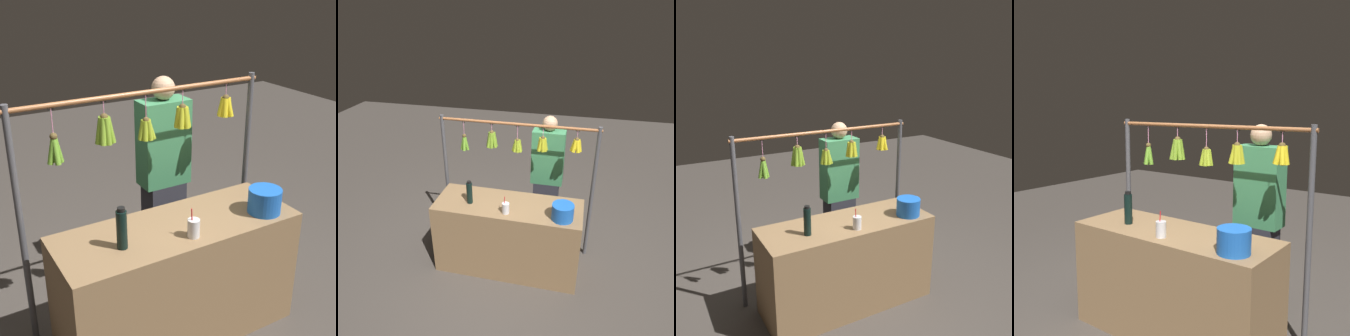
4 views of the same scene
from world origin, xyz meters
TOP-DOWN VIEW (x-y plane):
  - ground_plane at (0.00, 0.00)m, footprint 12.00×12.00m
  - market_counter at (0.00, 0.00)m, footprint 1.62×0.59m
  - display_rack at (-0.01, -0.42)m, footprint 1.84×0.13m
  - water_bottle at (0.42, 0.06)m, footprint 0.07×0.07m
  - blue_bucket at (-0.60, 0.14)m, footprint 0.22×0.22m
  - drink_cup at (-0.01, 0.17)m, footprint 0.08×0.08m
  - vendor_person at (-0.33, -0.76)m, footprint 0.39×0.21m

SIDE VIEW (x-z plane):
  - ground_plane at x=0.00m, z-range 0.00..0.00m
  - market_counter at x=0.00m, z-range 0.00..0.86m
  - vendor_person at x=-0.33m, z-range -0.01..1.64m
  - drink_cup at x=-0.01m, z-range 0.82..1.02m
  - blue_bucket at x=-0.60m, z-range 0.86..1.03m
  - water_bottle at x=0.42m, z-range 0.85..1.12m
  - display_rack at x=-0.01m, z-range 0.37..2.05m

